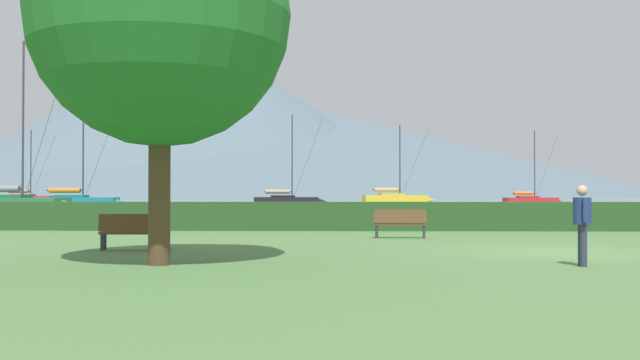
% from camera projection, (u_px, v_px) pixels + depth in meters
% --- Properties ---
extents(ground_plane, '(1000.00, 1000.00, 0.00)m').
position_uv_depth(ground_plane, '(550.00, 252.00, 18.88)').
color(ground_plane, '#517A42').
extents(harbor_water, '(320.00, 246.00, 0.00)m').
position_uv_depth(harbor_water, '(368.00, 201.00, 155.79)').
color(harbor_water, '#8499A8').
rests_on(harbor_water, ground_plane).
extents(hedge_line, '(80.00, 1.20, 1.14)m').
position_uv_depth(hedge_line, '(474.00, 216.00, 29.88)').
color(hedge_line, '#284C23').
rests_on(hedge_line, ground_plane).
extents(sailboat_slip_0, '(8.61, 2.95, 9.88)m').
position_uv_depth(sailboat_slip_0, '(27.00, 199.00, 98.84)').
color(sailboat_slip_0, red).
rests_on(sailboat_slip_0, harbor_water).
extents(sailboat_slip_1, '(9.50, 4.11, 10.23)m').
position_uv_depth(sailboat_slip_1, '(396.00, 199.00, 95.41)').
color(sailboat_slip_1, gold).
rests_on(sailboat_slip_1, harbor_water).
extents(sailboat_slip_2, '(8.43, 2.79, 10.51)m').
position_uv_depth(sailboat_slip_2, '(77.00, 202.00, 66.83)').
color(sailboat_slip_2, '#19707A').
rests_on(sailboat_slip_2, harbor_water).
extents(sailboat_slip_6, '(8.79, 3.35, 12.44)m').
position_uv_depth(sailboat_slip_6, '(16.00, 204.00, 53.59)').
color(sailboat_slip_6, '#236B38').
rests_on(sailboat_slip_6, harbor_water).
extents(sailboat_slip_7, '(8.03, 2.57, 10.00)m').
position_uv_depth(sailboat_slip_7, '(288.00, 201.00, 80.88)').
color(sailboat_slip_7, black).
rests_on(sailboat_slip_7, harbor_water).
extents(sailboat_slip_8, '(7.39, 3.11, 9.02)m').
position_uv_depth(sailboat_slip_8, '(531.00, 201.00, 89.62)').
color(sailboat_slip_8, red).
rests_on(sailboat_slip_8, harbor_water).
extents(park_bench_near_path, '(1.76, 0.63, 0.95)m').
position_uv_depth(park_bench_near_path, '(400.00, 222.00, 24.79)').
color(park_bench_near_path, brown).
rests_on(park_bench_near_path, ground_plane).
extents(park_bench_under_tree, '(1.75, 0.60, 0.95)m').
position_uv_depth(park_bench_under_tree, '(133.00, 230.00, 19.45)').
color(park_bench_under_tree, brown).
rests_on(park_bench_under_tree, ground_plane).
extents(person_standing_walker, '(0.36, 0.57, 1.65)m').
position_uv_depth(person_standing_walker, '(582.00, 218.00, 15.19)').
color(person_standing_walker, '#2D3347').
rests_on(person_standing_walker, ground_plane).
extents(park_tree, '(5.45, 5.45, 8.58)m').
position_uv_depth(park_tree, '(169.00, 0.00, 15.55)').
color(park_tree, '#4C3823').
rests_on(park_tree, ground_plane).
extents(distant_hill_west_ridge, '(208.08, 208.08, 72.10)m').
position_uv_depth(distant_hill_west_ridge, '(191.00, 111.00, 312.61)').
color(distant_hill_west_ridge, slate).
rests_on(distant_hill_west_ridge, ground_plane).
extents(distant_hill_central_peak, '(343.35, 343.35, 44.09)m').
position_uv_depth(distant_hill_central_peak, '(280.00, 150.00, 349.70)').
color(distant_hill_central_peak, slate).
rests_on(distant_hill_central_peak, ground_plane).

